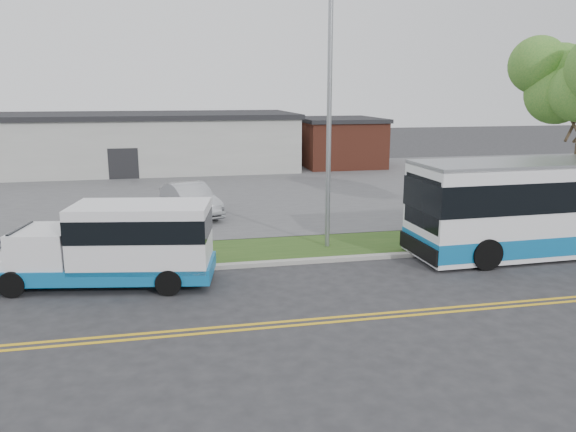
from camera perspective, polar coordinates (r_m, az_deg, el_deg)
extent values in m
plane|color=#28282B|center=(18.83, -2.53, -6.11)|extent=(140.00, 140.00, 0.00)
cube|color=gold|center=(15.30, -0.11, -10.65)|extent=(70.00, 0.12, 0.01)
cube|color=gold|center=(15.03, 0.12, -11.10)|extent=(70.00, 0.12, 0.01)
cube|color=#9E9B93|center=(19.84, -3.05, -4.90)|extent=(80.00, 0.30, 0.15)
cube|color=#254717|center=(21.55, -3.80, -3.54)|extent=(80.00, 3.30, 0.10)
cube|color=#4C4C4F|center=(35.23, -7.08, 2.76)|extent=(80.00, 25.00, 0.10)
cube|color=#9E9E99|center=(44.89, -15.99, 7.01)|extent=(25.00, 10.00, 4.00)
cube|color=black|center=(44.75, -16.16, 9.78)|extent=(25.40, 10.40, 0.35)
cube|color=black|center=(40.08, -16.37, 5.06)|extent=(2.00, 0.15, 2.20)
cube|color=brown|center=(45.80, 5.15, 7.29)|extent=(6.00, 7.00, 3.60)
cube|color=black|center=(45.66, 5.20, 9.73)|extent=(6.30, 7.30, 0.30)
cylinder|color=#3C2A21|center=(26.87, 27.19, 3.62)|extent=(0.32, 0.32, 4.76)
cylinder|color=gray|center=(21.26, 4.19, 9.38)|extent=(0.18, 0.18, 9.50)
cube|color=#0E5E97|center=(18.74, -17.54, -5.13)|extent=(6.73, 3.26, 0.47)
cube|color=silver|center=(18.19, -14.60, -1.90)|extent=(4.49, 2.87, 1.99)
cube|color=black|center=(18.11, -14.66, -0.88)|extent=(4.51, 2.91, 0.71)
cube|color=silver|center=(19.17, -23.45, -2.84)|extent=(2.03, 2.30, 1.14)
cube|color=black|center=(19.39, -25.46, -2.28)|extent=(0.40, 1.79, 0.85)
cube|color=silver|center=(19.69, -26.16, -4.14)|extent=(1.27, 2.08, 0.52)
cube|color=black|center=(19.95, -27.21, -4.89)|extent=(0.47, 1.94, 0.47)
sphere|color=#FFD88C|center=(20.52, -26.57, -3.67)|extent=(0.22, 0.22, 0.19)
cylinder|color=black|center=(18.77, -26.23, -6.24)|extent=(0.83, 0.40, 0.80)
cylinder|color=black|center=(20.56, -23.94, -4.44)|extent=(0.83, 0.40, 0.80)
cylinder|color=black|center=(17.39, -12.02, -6.62)|extent=(0.83, 0.40, 0.80)
cylinder|color=black|center=(19.31, -11.00, -4.62)|extent=(0.83, 0.40, 0.80)
cube|color=white|center=(23.93, 27.00, 0.98)|extent=(12.71, 3.23, 3.33)
cube|color=#0E5E97|center=(24.17, 26.73, -1.69)|extent=(12.74, 3.25, 0.69)
cube|color=black|center=(23.83, 27.15, 2.47)|extent=(12.76, 3.27, 1.09)
cube|color=black|center=(20.38, 13.56, 1.35)|extent=(0.19, 2.64, 1.84)
cube|color=black|center=(20.72, 13.12, -3.18)|extent=(0.22, 2.87, 0.57)
cylinder|color=black|center=(20.50, 19.49, -3.66)|extent=(1.11, 0.40, 1.10)
cylinder|color=black|center=(22.73, 15.81, -1.84)|extent=(1.11, 0.40, 1.10)
imported|color=#A2A4A9|center=(27.56, -9.89, 1.65)|extent=(3.03, 5.02, 1.56)
sphere|color=white|center=(23.29, -26.79, -3.14)|extent=(0.32, 0.32, 0.32)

